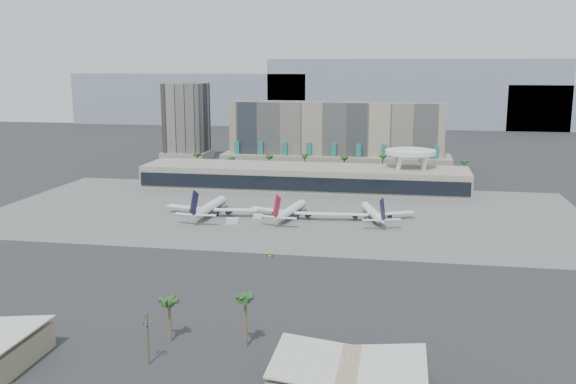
% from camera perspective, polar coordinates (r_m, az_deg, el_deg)
% --- Properties ---
extents(ground, '(900.00, 900.00, 0.00)m').
position_cam_1_polar(ground, '(233.64, -2.80, -4.75)').
color(ground, '#232326').
rests_on(ground, ground).
extents(apron_pad, '(260.00, 130.00, 0.06)m').
position_cam_1_polar(apron_pad, '(285.77, -0.32, -1.75)').
color(apron_pad, '#5B5B59').
rests_on(apron_pad, ground).
extents(mountain_ridge, '(680.00, 60.00, 70.00)m').
position_cam_1_polar(mountain_ridge, '(689.95, 8.40, 8.27)').
color(mountain_ridge, gray).
rests_on(mountain_ridge, ground).
extents(hotel, '(140.00, 30.00, 42.00)m').
position_cam_1_polar(hotel, '(398.11, 4.27, 4.36)').
color(hotel, '#9F937B').
rests_on(hotel, ground).
extents(office_tower, '(30.00, 30.00, 52.00)m').
position_cam_1_polar(office_tower, '(445.41, -8.99, 5.78)').
color(office_tower, black).
rests_on(office_tower, ground).
extents(terminal, '(170.00, 32.50, 14.50)m').
position_cam_1_polar(terminal, '(337.49, 1.39, 1.38)').
color(terminal, '#9F968C').
rests_on(terminal, ground).
extents(saucer_structure, '(26.00, 26.00, 21.89)m').
position_cam_1_polar(saucer_structure, '(337.85, 10.83, 3.24)').
color(saucer_structure, white).
rests_on(saucer_structure, ground).
extents(palm_row, '(157.80, 2.80, 13.10)m').
position_cam_1_polar(palm_row, '(370.31, 3.31, 2.87)').
color(palm_row, brown).
rests_on(palm_row, ground).
extents(hangar_right, '(30.55, 20.60, 6.89)m').
position_cam_1_polar(hangar_right, '(133.96, 5.41, -16.09)').
color(hangar_right, gray).
rests_on(hangar_right, ground).
extents(utility_pole, '(3.20, 0.85, 12.00)m').
position_cam_1_polar(utility_pole, '(145.38, -12.38, -12.20)').
color(utility_pole, '#4C3826').
rests_on(utility_pole, ground).
extents(airliner_left, '(41.71, 43.00, 14.84)m').
position_cam_1_polar(airliner_left, '(279.34, -6.94, -1.36)').
color(airliner_left, white).
rests_on(airliner_left, ground).
extents(airliner_centre, '(37.73, 39.15, 13.61)m').
position_cam_1_polar(airliner_centre, '(272.61, 0.25, -1.66)').
color(airliner_centre, white).
rests_on(airliner_centre, ground).
extents(airliner_right, '(35.95, 37.25, 13.20)m').
position_cam_1_polar(airliner_right, '(271.49, 7.54, -1.84)').
color(airliner_right, white).
rests_on(airliner_right, ground).
extents(service_vehicle_a, '(5.40, 3.34, 2.46)m').
position_cam_1_polar(service_vehicle_a, '(264.87, -4.95, -2.58)').
color(service_vehicle_a, silver).
rests_on(service_vehicle_a, ground).
extents(service_vehicle_b, '(4.03, 2.51, 1.99)m').
position_cam_1_polar(service_vehicle_b, '(273.18, -2.69, -2.17)').
color(service_vehicle_b, silver).
rests_on(service_vehicle_b, ground).
extents(taxiway_sign, '(2.05, 0.79, 0.93)m').
position_cam_1_polar(taxiway_sign, '(219.64, -1.65, -5.66)').
color(taxiway_sign, black).
rests_on(taxiway_sign, ground).
extents(near_palm_a, '(6.00, 6.00, 11.18)m').
position_cam_1_polar(near_palm_a, '(155.27, -10.51, -10.09)').
color(near_palm_a, brown).
rests_on(near_palm_a, ground).
extents(near_palm_b, '(6.00, 6.00, 13.28)m').
position_cam_1_polar(near_palm_b, '(149.42, -3.81, -9.94)').
color(near_palm_b, brown).
rests_on(near_palm_b, ground).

